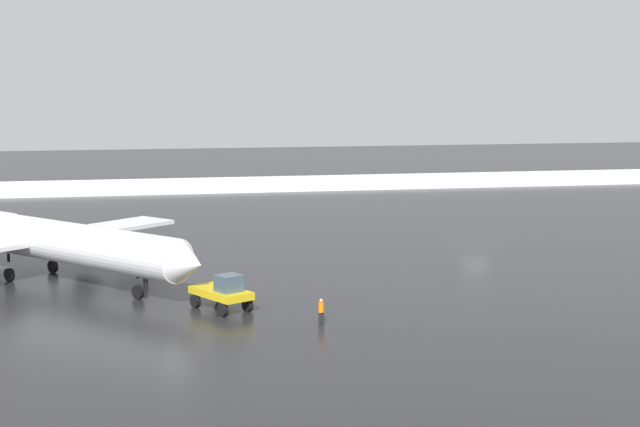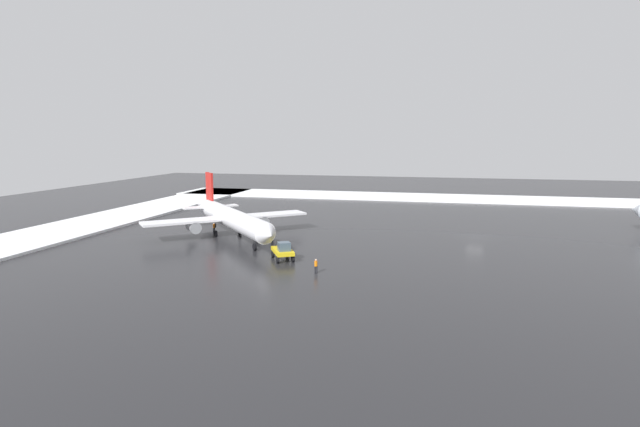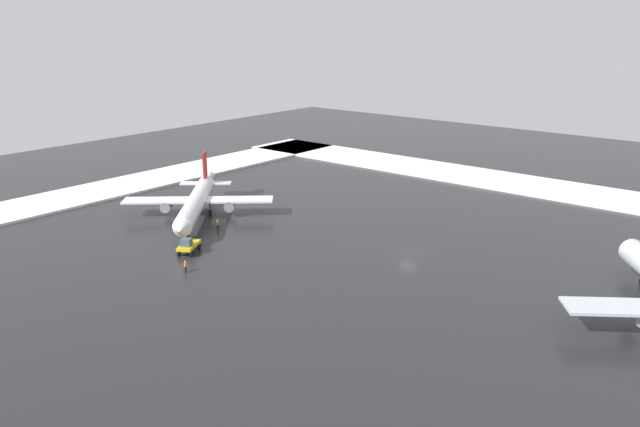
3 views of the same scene
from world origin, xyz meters
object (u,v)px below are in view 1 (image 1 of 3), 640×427
object	(u,v)px
pushback_tug	(223,291)
ground_crew_beside_wing	(321,310)
airplane_parked_starboard	(45,239)
ground_crew_mid_apron	(145,268)

from	to	relation	value
pushback_tug	ground_crew_beside_wing	xyz separation A→B (m)	(-5.63, 5.12, -0.31)
airplane_parked_starboard	pushback_tug	world-z (taller)	airplane_parked_starboard
airplane_parked_starboard	ground_crew_beside_wing	world-z (taller)	airplane_parked_starboard
pushback_tug	ground_crew_mid_apron	xyz separation A→B (m)	(4.97, -10.27, -0.31)
airplane_parked_starboard	ground_crew_mid_apron	bearing A→B (deg)	35.06
airplane_parked_starboard	pushback_tug	xyz separation A→B (m)	(-12.32, 12.05, -1.88)
ground_crew_mid_apron	pushback_tug	bearing A→B (deg)	-158.92
pushback_tug	ground_crew_mid_apron	size ratio (longest dim) A/B	2.97
ground_crew_beside_wing	pushback_tug	bearing A→B (deg)	39.13
ground_crew_mid_apron	ground_crew_beside_wing	xyz separation A→B (m)	(-10.60, 15.39, 0.00)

